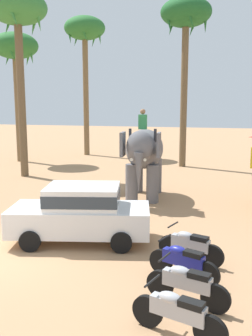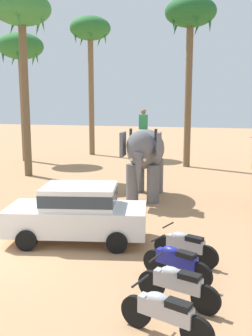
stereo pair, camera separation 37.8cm
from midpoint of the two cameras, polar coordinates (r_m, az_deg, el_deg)
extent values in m
cube|color=white|center=(11.29, -6.56, -7.74)|extent=(4.39, 2.63, 0.76)
cube|color=white|center=(11.08, -6.12, -4.31)|extent=(2.41, 2.02, 0.64)
cube|color=#2D3842|center=(11.08, -6.12, -4.31)|extent=(2.44, 2.04, 0.35)
cylinder|color=black|center=(10.93, -14.01, -10.68)|extent=(0.63, 0.32, 0.60)
cylinder|color=black|center=(12.47, -11.65, -8.03)|extent=(0.63, 0.32, 0.60)
cylinder|color=black|center=(10.46, -0.35, -11.31)|extent=(0.63, 0.32, 0.60)
cylinder|color=black|center=(12.06, 0.22, -8.43)|extent=(0.63, 0.32, 0.60)
ellipsoid|color=slate|center=(16.28, 3.71, 2.95)|extent=(1.96, 3.27, 1.70)
cylinder|color=slate|center=(15.54, 4.86, -2.44)|extent=(0.52, 0.52, 1.60)
cylinder|color=slate|center=(15.65, 1.65, -2.32)|extent=(0.52, 0.52, 1.60)
cylinder|color=slate|center=(17.35, 5.48, -1.17)|extent=(0.52, 0.52, 1.60)
cylinder|color=slate|center=(17.45, 2.60, -1.08)|extent=(0.52, 0.52, 1.60)
ellipsoid|color=slate|center=(14.64, 2.96, 3.39)|extent=(1.21, 1.13, 1.20)
cube|color=slate|center=(14.66, 5.81, 3.55)|extent=(0.22, 0.81, 0.96)
cube|color=slate|center=(14.84, 0.25, 3.68)|extent=(0.22, 0.81, 0.96)
cone|color=slate|center=(14.34, 2.69, -0.78)|extent=(0.40, 0.40, 1.60)
cone|color=beige|center=(14.28, 3.77, 1.20)|extent=(0.19, 0.57, 0.21)
cone|color=beige|center=(14.35, 1.70, 1.26)|extent=(0.19, 0.57, 0.21)
cube|color=#338C4C|center=(15.34, 3.38, 7.05)|extent=(0.37, 0.28, 0.60)
sphere|color=#8E6647|center=(15.33, 3.39, 8.62)|extent=(0.22, 0.22, 0.22)
cylinder|color=#333338|center=(15.32, 5.30, 4.96)|extent=(0.12, 0.12, 0.55)
cylinder|color=#333338|center=(15.45, 1.44, 5.04)|extent=(0.12, 0.12, 0.55)
cylinder|color=black|center=(7.33, 3.12, -21.06)|extent=(0.60, 0.27, 0.60)
cylinder|color=black|center=(6.89, 12.51, -23.49)|extent=(0.60, 0.27, 0.60)
cube|color=#ADADB2|center=(6.97, 7.67, -20.77)|extent=(1.03, 0.48, 0.32)
ellipsoid|color=#ADADB2|center=(6.94, 6.53, -19.18)|extent=(0.49, 0.35, 0.20)
cube|color=black|center=(6.79, 9.72, -19.95)|extent=(0.48, 0.34, 0.12)
cylinder|color=black|center=(6.99, 3.83, -16.88)|extent=(0.19, 0.54, 0.04)
cylinder|color=black|center=(8.26, 5.28, -17.31)|extent=(0.61, 0.25, 0.60)
cylinder|color=black|center=(7.86, 13.54, -19.05)|extent=(0.61, 0.25, 0.60)
cube|color=#ADADB2|center=(7.94, 9.33, -16.80)|extent=(1.04, 0.45, 0.32)
ellipsoid|color=#ADADB2|center=(7.92, 8.33, -15.42)|extent=(0.49, 0.34, 0.20)
cube|color=black|center=(7.78, 11.13, -15.96)|extent=(0.48, 0.33, 0.12)
cylinder|color=black|center=(7.96, 5.94, -13.47)|extent=(0.18, 0.54, 0.04)
cylinder|color=black|center=(9.31, 5.60, -14.10)|extent=(0.60, 0.30, 0.60)
cylinder|color=black|center=(8.79, 12.48, -15.79)|extent=(0.60, 0.30, 0.60)
cube|color=navy|center=(8.94, 8.96, -13.66)|extent=(1.03, 0.54, 0.32)
ellipsoid|color=navy|center=(8.94, 8.14, -12.40)|extent=(0.50, 0.38, 0.20)
cube|color=black|center=(8.76, 10.46, -12.92)|extent=(0.49, 0.36, 0.12)
cylinder|color=black|center=(9.03, 6.16, -10.63)|extent=(0.23, 0.53, 0.04)
cylinder|color=black|center=(10.23, 7.02, -11.88)|extent=(0.60, 0.28, 0.60)
cylinder|color=black|center=(9.76, 13.39, -13.15)|extent=(0.60, 0.28, 0.60)
cube|color=#ADADB2|center=(9.90, 10.16, -11.34)|extent=(1.03, 0.50, 0.32)
ellipsoid|color=#ADADB2|center=(9.90, 9.40, -10.21)|extent=(0.49, 0.36, 0.20)
cube|color=black|center=(9.74, 11.55, -10.61)|extent=(0.49, 0.34, 0.12)
cylinder|color=black|center=(9.98, 7.56, -8.66)|extent=(0.21, 0.54, 0.04)
cylinder|color=brown|center=(21.91, -14.68, 10.51)|extent=(0.43, 0.43, 8.99)
ellipsoid|color=#337A38|center=(22.50, -15.22, 22.53)|extent=(3.20, 3.20, 1.80)
cone|color=#337A38|center=(21.80, -12.30, 21.73)|extent=(0.40, 0.92, 1.64)
cone|color=#337A38|center=(23.17, -12.71, 20.98)|extent=(0.91, 0.57, 1.67)
cone|color=#337A38|center=(23.49, -16.31, 20.67)|extent=(0.73, 0.83, 1.69)
cone|color=#337A38|center=(21.26, -16.03, 21.90)|extent=(0.91, 0.57, 1.67)
cylinder|color=brown|center=(30.59, -4.98, 11.15)|extent=(0.44, 0.44, 9.75)
ellipsoid|color=#286B2D|center=(31.14, -5.12, 20.53)|extent=(3.20, 3.20, 1.80)
cone|color=#286B2D|center=(30.62, -2.91, 19.79)|extent=(0.40, 0.92, 1.64)
cone|color=#286B2D|center=(31.96, -3.63, 19.35)|extent=(0.91, 0.57, 1.67)
cone|color=#286B2D|center=(32.07, -6.29, 19.28)|extent=(0.73, 0.83, 1.69)
cone|color=#286B2D|center=(30.80, -7.42, 19.67)|extent=(0.73, 0.83, 1.69)
cone|color=#286B2D|center=(29.88, -5.30, 20.02)|extent=(0.91, 0.57, 1.67)
cylinder|color=brown|center=(24.77, 9.96, 11.18)|extent=(0.43, 0.43, 9.54)
ellipsoid|color=#1E5B28|center=(25.41, 10.31, 22.45)|extent=(3.20, 3.20, 1.80)
cone|color=#1E5B28|center=(25.17, 13.18, 21.32)|extent=(0.40, 0.92, 1.64)
cone|color=#1E5B28|center=(26.37, 11.47, 20.83)|extent=(0.91, 0.57, 1.67)
cone|color=#1E5B28|center=(26.13, 8.22, 21.02)|extent=(0.73, 0.83, 1.69)
cone|color=#1E5B28|center=(24.77, 7.65, 21.67)|extent=(0.73, 0.83, 1.69)
cone|color=#1E5B28|center=(24.15, 10.83, 21.91)|extent=(0.91, 0.57, 1.67)
cylinder|color=brown|center=(27.97, -15.08, 9.11)|extent=(0.41, 0.41, 7.90)
ellipsoid|color=#286B2D|center=(28.27, -15.46, 17.54)|extent=(3.20, 3.20, 1.80)
cone|color=#286B2D|center=(27.58, -13.23, 16.79)|extent=(0.40, 0.92, 1.64)
cone|color=#286B2D|center=(28.97, -13.50, 16.42)|extent=(0.91, 0.57, 1.67)
cone|color=#286B2D|center=(29.31, -16.30, 16.22)|extent=(0.73, 0.83, 1.69)
cone|color=#286B2D|center=(28.15, -17.96, 16.43)|extent=(0.73, 0.83, 1.69)
cone|color=#286B2D|center=(27.05, -16.09, 16.82)|extent=(0.91, 0.57, 1.67)
camera|label=1|loc=(0.19, -89.26, 0.13)|focal=39.84mm
camera|label=2|loc=(0.19, 90.74, -0.13)|focal=39.84mm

